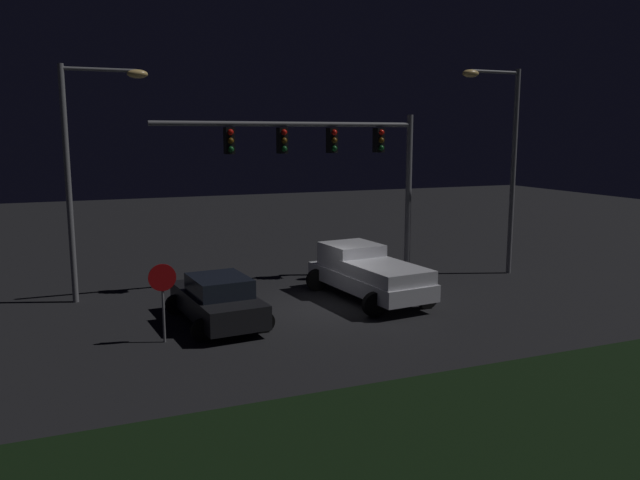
{
  "coord_description": "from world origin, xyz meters",
  "views": [
    {
      "loc": [
        -7.91,
        -18.8,
        5.71
      ],
      "look_at": [
        0.35,
        1.39,
        2.05
      ],
      "focal_mm": 35.29,
      "sensor_mm": 36.0,
      "label": 1
    }
  ],
  "objects_px": {
    "car_sedan": "(218,300)",
    "stop_sign": "(163,288)",
    "street_lamp_right": "(504,147)",
    "traffic_signal_gantry": "(333,153)",
    "pickup_truck": "(366,270)",
    "street_lamp_left": "(85,154)"
  },
  "relations": [
    {
      "from": "street_lamp_left",
      "to": "stop_sign",
      "type": "xyz_separation_m",
      "value": [
        1.6,
        -5.54,
        -3.51
      ]
    },
    {
      "from": "car_sedan",
      "to": "traffic_signal_gantry",
      "type": "xyz_separation_m",
      "value": [
        5.49,
        3.85,
        4.29
      ]
    },
    {
      "from": "street_lamp_left",
      "to": "street_lamp_right",
      "type": "height_order",
      "value": "street_lamp_right"
    },
    {
      "from": "pickup_truck",
      "to": "car_sedan",
      "type": "bearing_deg",
      "value": 94.51
    },
    {
      "from": "car_sedan",
      "to": "street_lamp_left",
      "type": "bearing_deg",
      "value": 33.23
    },
    {
      "from": "pickup_truck",
      "to": "street_lamp_left",
      "type": "distance_m",
      "value": 10.38
    },
    {
      "from": "pickup_truck",
      "to": "traffic_signal_gantry",
      "type": "xyz_separation_m",
      "value": [
        -0.07,
        2.82,
        4.03
      ]
    },
    {
      "from": "pickup_truck",
      "to": "street_lamp_right",
      "type": "xyz_separation_m",
      "value": [
        6.79,
        1.4,
        4.22
      ]
    },
    {
      "from": "car_sedan",
      "to": "street_lamp_left",
      "type": "height_order",
      "value": "street_lamp_left"
    },
    {
      "from": "traffic_signal_gantry",
      "to": "street_lamp_left",
      "type": "distance_m",
      "value": 8.89
    },
    {
      "from": "car_sedan",
      "to": "stop_sign",
      "type": "height_order",
      "value": "stop_sign"
    },
    {
      "from": "street_lamp_right",
      "to": "stop_sign",
      "type": "bearing_deg",
      "value": -165.61
    },
    {
      "from": "car_sedan",
      "to": "stop_sign",
      "type": "relative_size",
      "value": 2.03
    },
    {
      "from": "traffic_signal_gantry",
      "to": "car_sedan",
      "type": "bearing_deg",
      "value": -144.9
    },
    {
      "from": "street_lamp_left",
      "to": "street_lamp_right",
      "type": "distance_m",
      "value": 15.86
    },
    {
      "from": "street_lamp_right",
      "to": "stop_sign",
      "type": "relative_size",
      "value": 3.72
    },
    {
      "from": "pickup_truck",
      "to": "street_lamp_right",
      "type": "bearing_deg",
      "value": -84.36
    },
    {
      "from": "street_lamp_left",
      "to": "street_lamp_right",
      "type": "xyz_separation_m",
      "value": [
        15.74,
        -1.91,
        0.14
      ]
    },
    {
      "from": "street_lamp_right",
      "to": "traffic_signal_gantry",
      "type": "bearing_deg",
      "value": 168.31
    },
    {
      "from": "pickup_truck",
      "to": "traffic_signal_gantry",
      "type": "bearing_deg",
      "value": -4.56
    },
    {
      "from": "car_sedan",
      "to": "stop_sign",
      "type": "distance_m",
      "value": 2.3
    },
    {
      "from": "pickup_truck",
      "to": "car_sedan",
      "type": "height_order",
      "value": "pickup_truck"
    }
  ]
}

